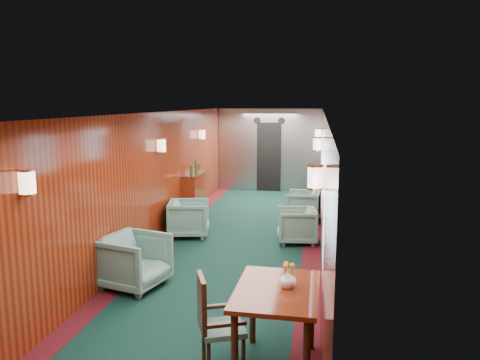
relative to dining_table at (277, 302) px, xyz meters
The scene contains 12 objects.
room 3.71m from the dining_table, 107.41° to the left, with size 12.00×12.10×2.40m.
bulkhead 9.42m from the dining_table, 96.57° to the left, with size 2.98×0.17×2.39m.
windows_right 3.78m from the dining_table, 83.61° to the left, with size 0.02×8.60×0.80m.
wall_sconces 4.28m from the dining_table, 105.06° to the left, with size 2.97×7.97×0.25m.
dining_table is the anchor object (origin of this frame).
side_chair 0.64m from the dining_table, behind, with size 0.54×0.56×0.95m.
credenza 6.41m from the dining_table, 112.14° to the left, with size 0.35×1.10×1.27m.
flower_vase 0.24m from the dining_table, 24.45° to the left, with size 0.17×0.17×0.17m, color silver.
armchair_left_near 2.79m from the dining_table, 141.11° to the left, with size 0.81×0.83×0.75m, color #22504B.
armchair_left_far 4.82m from the dining_table, 115.83° to the left, with size 0.75×0.77×0.70m, color #22504B.
armchair_right_near 4.27m from the dining_table, 90.20° to the left, with size 0.69×0.71×0.65m, color #22504B.
armchair_right_far 5.94m from the dining_table, 89.63° to the left, with size 0.70×0.72×0.65m, color #22504B.
Camera 1 is at (1.43, -7.62, 2.58)m, focal length 35.00 mm.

